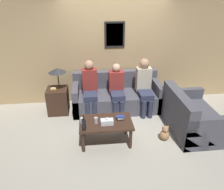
{
  "coord_description": "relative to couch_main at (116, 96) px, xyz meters",
  "views": [
    {
      "loc": [
        -0.63,
        -4.21,
        2.67
      ],
      "look_at": [
        -0.19,
        -0.16,
        0.68
      ],
      "focal_mm": 35.0,
      "sensor_mm": 36.0,
      "label": 1
    }
  ],
  "objects": [
    {
      "name": "book_stack",
      "position": [
        -0.09,
        -1.28,
        0.18
      ],
      "size": [
        0.16,
        0.12,
        0.07
      ],
      "color": "black",
      "rests_on": "coffee_table"
    },
    {
      "name": "coffee_table",
      "position": [
        -0.37,
        -1.33,
        0.09
      ],
      "size": [
        0.98,
        0.61,
        0.45
      ],
      "color": "#382319",
      "rests_on": "ground_plane"
    },
    {
      "name": "couch_side",
      "position": [
        1.39,
        -1.14,
        0.0
      ],
      "size": [
        0.9,
        1.36,
        0.86
      ],
      "rotation": [
        0.0,
        0.0,
        1.57
      ],
      "color": "#4C4C56",
      "rests_on": "ground_plane"
    },
    {
      "name": "person_left",
      "position": [
        -0.63,
        -0.15,
        0.37
      ],
      "size": [
        0.34,
        0.62,
        1.24
      ],
      "color": "#2D334C",
      "rests_on": "ground_plane"
    },
    {
      "name": "ground_plane",
      "position": [
        0.0,
        -0.53,
        -0.3
      ],
      "size": [
        16.0,
        16.0,
        0.0
      ],
      "primitive_type": "plane",
      "color": "#ADA899"
    },
    {
      "name": "person_middle",
      "position": [
        -0.02,
        -0.2,
        0.32
      ],
      "size": [
        0.34,
        0.62,
        1.15
      ],
      "color": "#2D334C",
      "rests_on": "ground_plane"
    },
    {
      "name": "wine_bottle",
      "position": [
        -0.77,
        -1.54,
        0.26
      ],
      "size": [
        0.07,
        0.07,
        0.29
      ],
      "color": "black",
      "rests_on": "coffee_table"
    },
    {
      "name": "wall_back",
      "position": [
        0.0,
        0.48,
        1.0
      ],
      "size": [
        9.0,
        0.08,
        2.6
      ],
      "color": "tan",
      "rests_on": "ground_plane"
    },
    {
      "name": "drinking_glass",
      "position": [
        -0.8,
        -1.33,
        0.21
      ],
      "size": [
        0.07,
        0.07,
        0.11
      ],
      "color": "silver",
      "rests_on": "coffee_table"
    },
    {
      "name": "side_table_with_lamp",
      "position": [
        -1.39,
        -0.08,
        0.08
      ],
      "size": [
        0.49,
        0.47,
        1.1
      ],
      "color": "#382319",
      "rests_on": "ground_plane"
    },
    {
      "name": "soda_can",
      "position": [
        -0.55,
        -1.37,
        0.21
      ],
      "size": [
        0.07,
        0.07,
        0.12
      ],
      "color": "#BCBCC1",
      "rests_on": "coffee_table"
    },
    {
      "name": "couch_main",
      "position": [
        0.0,
        0.0,
        0.0
      ],
      "size": [
        2.08,
        0.9,
        0.86
      ],
      "color": "#4C4C56",
      "rests_on": "ground_plane"
    },
    {
      "name": "person_right",
      "position": [
        0.62,
        -0.2,
        0.38
      ],
      "size": [
        0.34,
        0.65,
        1.25
      ],
      "color": "#2D334C",
      "rests_on": "ground_plane"
    },
    {
      "name": "tissue_box",
      "position": [
        -0.36,
        -1.42,
        0.2
      ],
      "size": [
        0.23,
        0.12,
        0.15
      ],
      "color": "silver",
      "rests_on": "coffee_table"
    },
    {
      "name": "teddy_bear",
      "position": [
        0.77,
        -1.39,
        -0.17
      ],
      "size": [
        0.2,
        0.2,
        0.31
      ],
      "color": "#A87A51",
      "rests_on": "ground_plane"
    }
  ]
}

